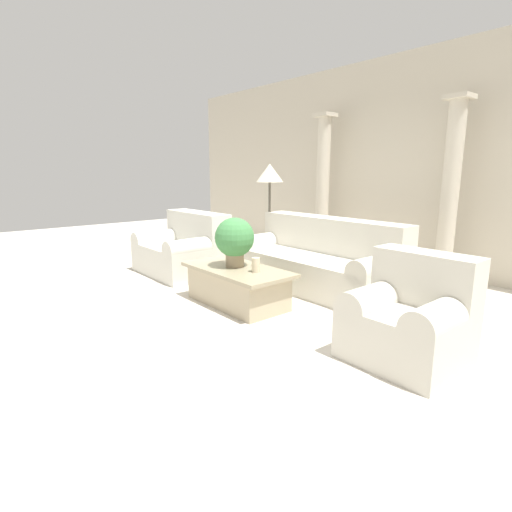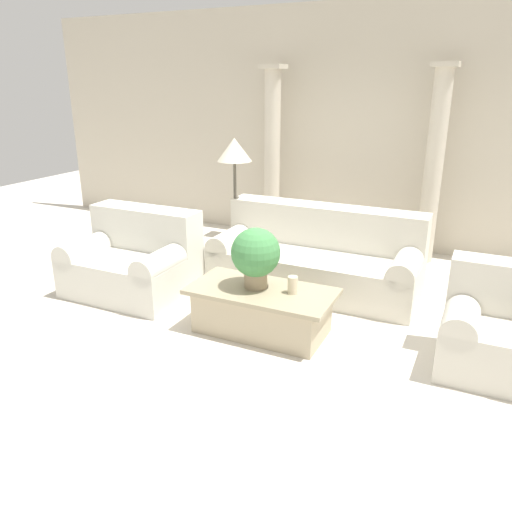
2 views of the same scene
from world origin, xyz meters
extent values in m
plane|color=silver|center=(0.00, 0.00, 0.00)|extent=(16.00, 16.00, 0.00)
cube|color=beige|center=(0.00, 2.65, 1.60)|extent=(10.00, 0.06, 3.20)
cube|color=beige|center=(0.20, 0.76, 0.22)|extent=(2.26, 0.97, 0.43)
cube|color=beige|center=(0.20, 1.07, 0.66)|extent=(2.26, 0.34, 0.46)
cylinder|color=beige|center=(-0.79, 0.76, 0.46)|extent=(0.28, 0.97, 0.28)
cylinder|color=beige|center=(1.19, 0.76, 0.46)|extent=(0.28, 0.97, 0.28)
cube|color=silver|center=(-1.59, -0.19, 0.22)|extent=(1.29, 0.97, 0.43)
cube|color=silver|center=(-1.59, 0.12, 0.66)|extent=(1.29, 0.34, 0.46)
cylinder|color=silver|center=(-2.10, -0.19, 0.46)|extent=(0.28, 0.97, 0.28)
cylinder|color=silver|center=(-1.09, -0.19, 0.46)|extent=(0.28, 0.97, 0.28)
cube|color=tan|center=(0.09, -0.41, 0.19)|extent=(1.17, 0.59, 0.39)
cube|color=tan|center=(0.09, -0.41, 0.41)|extent=(1.33, 0.67, 0.04)
cylinder|color=#937F60|center=(0.01, -0.39, 0.50)|extent=(0.21, 0.21, 0.15)
sphere|color=#428447|center=(0.01, -0.39, 0.76)|extent=(0.45, 0.45, 0.45)
cylinder|color=beige|center=(0.37, -0.38, 0.51)|extent=(0.09, 0.09, 0.16)
cylinder|color=#4C473D|center=(-0.90, 0.96, 0.01)|extent=(0.26, 0.26, 0.03)
cylinder|color=#4C473D|center=(-0.90, 0.96, 0.68)|extent=(0.04, 0.04, 1.31)
cone|color=beige|center=(-0.90, 0.96, 1.47)|extent=(0.40, 0.40, 0.26)
cylinder|color=beige|center=(-1.00, 2.27, 1.18)|extent=(0.22, 0.22, 2.37)
cube|color=beige|center=(-1.00, 2.27, 2.40)|extent=(0.31, 0.31, 0.06)
cylinder|color=beige|center=(1.17, 2.27, 1.18)|extent=(0.22, 0.22, 2.37)
cube|color=beige|center=(1.17, 2.27, 2.40)|extent=(0.31, 0.31, 0.06)
cube|color=beige|center=(2.06, -0.23, 0.21)|extent=(0.84, 0.78, 0.43)
cube|color=beige|center=(2.06, 0.02, 0.64)|extent=(0.84, 0.27, 0.43)
cylinder|color=beige|center=(1.78, -0.23, 0.44)|extent=(0.28, 0.78, 0.28)
cylinder|color=beige|center=(2.34, -0.23, 0.44)|extent=(0.28, 0.78, 0.28)
camera|label=1|loc=(3.57, -3.06, 1.50)|focal=28.00mm
camera|label=2|loc=(1.83, -4.21, 2.22)|focal=35.00mm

